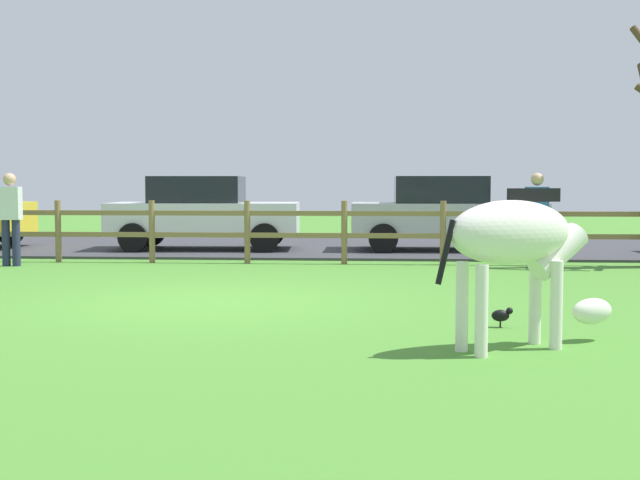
# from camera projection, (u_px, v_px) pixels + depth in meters

# --- Properties ---
(ground_plane) EXTENTS (60.00, 60.00, 0.00)m
(ground_plane) POSITION_uv_depth(u_px,v_px,m) (212.00, 302.00, 10.24)
(ground_plane) COLOR #47842D
(parking_asphalt) EXTENTS (28.00, 7.40, 0.05)m
(parking_asphalt) POSITION_uv_depth(u_px,v_px,m) (292.00, 245.00, 19.49)
(parking_asphalt) COLOR #38383D
(parking_asphalt) RESTS_ON ground_plane
(paddock_fence) EXTENTS (21.38, 0.11, 1.15)m
(paddock_fence) POSITION_uv_depth(u_px,v_px,m) (247.00, 228.00, 15.20)
(paddock_fence) COLOR olive
(paddock_fence) RESTS_ON ground_plane
(zebra) EXTENTS (1.74, 1.18, 1.41)m
(zebra) POSITION_uv_depth(u_px,v_px,m) (518.00, 244.00, 7.26)
(zebra) COLOR white
(zebra) RESTS_ON ground_plane
(crow_on_grass) EXTENTS (0.21, 0.10, 0.20)m
(crow_on_grass) POSITION_uv_depth(u_px,v_px,m) (502.00, 315.00, 8.42)
(crow_on_grass) COLOR black
(crow_on_grass) RESTS_ON ground_plane
(parked_car_white) EXTENTS (4.09, 2.07, 1.56)m
(parked_car_white) POSITION_uv_depth(u_px,v_px,m) (203.00, 212.00, 17.85)
(parked_car_white) COLOR white
(parked_car_white) RESTS_ON parking_asphalt
(parked_car_silver) EXTENTS (4.02, 1.91, 1.56)m
(parked_car_silver) POSITION_uv_depth(u_px,v_px,m) (445.00, 213.00, 17.61)
(parked_car_silver) COLOR #B7BABF
(parked_car_silver) RESTS_ON parking_asphalt
(visitor_left_of_tree) EXTENTS (0.37, 0.24, 1.64)m
(visitor_left_of_tree) POSITION_uv_depth(u_px,v_px,m) (10.00, 215.00, 14.67)
(visitor_left_of_tree) COLOR #232847
(visitor_left_of_tree) RESTS_ON ground_plane
(visitor_right_of_tree) EXTENTS (0.39, 0.27, 1.64)m
(visitor_right_of_tree) POSITION_uv_depth(u_px,v_px,m) (537.00, 215.00, 14.37)
(visitor_right_of_tree) COLOR #232847
(visitor_right_of_tree) RESTS_ON ground_plane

